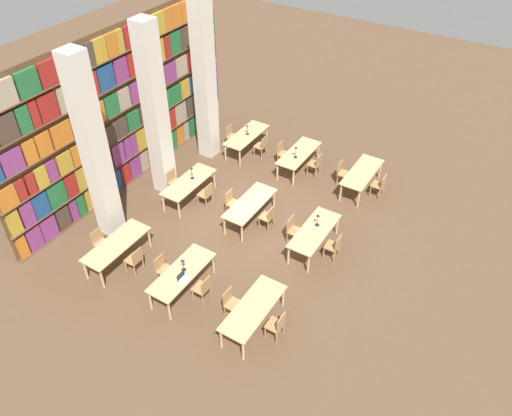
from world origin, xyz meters
TOP-DOWN VIEW (x-y plane):
  - ground_plane at (0.00, 0.00)m, footprint 40.00×40.00m
  - bookshelf_bank at (0.02, 4.96)m, footprint 10.46×0.35m
  - pillar_left at (-2.66, 3.56)m, footprint 0.60×0.60m
  - pillar_center at (0.00, 3.56)m, footprint 0.60×0.60m
  - pillar_right at (2.66, 3.56)m, footprint 0.60×0.60m
  - reading_table_0 at (-3.50, -2.32)m, footprint 2.16×0.82m
  - chair_0 at (-3.49, -3.02)m, footprint 0.42×0.40m
  - chair_1 at (-3.49, -1.63)m, footprint 0.42×0.40m
  - reading_table_1 at (-0.04, -2.34)m, footprint 2.16×0.82m
  - chair_2 at (-0.08, -3.03)m, footprint 0.42×0.40m
  - chair_3 at (-0.08, -1.65)m, footprint 0.42×0.40m
  - desk_lamp_0 at (0.20, -2.30)m, footprint 0.14×0.14m
  - reading_table_2 at (3.57, -2.39)m, footprint 2.16×0.82m
  - chair_4 at (3.54, -3.08)m, footprint 0.42×0.40m
  - chair_5 at (3.54, -1.69)m, footprint 0.42×0.40m
  - reading_table_3 at (-3.49, 0.01)m, footprint 2.16×0.82m
  - chair_6 at (-3.48, -0.68)m, footprint 0.42×0.40m
  - chair_7 at (-3.48, 0.70)m, footprint 0.42×0.40m
  - desk_lamp_1 at (-3.41, -0.00)m, footprint 0.14×0.14m
  - laptop at (-3.69, -0.21)m, footprint 0.32×0.22m
  - reading_table_4 at (0.05, 0.03)m, footprint 2.16×0.82m
  - chair_8 at (0.05, -0.67)m, footprint 0.42×0.40m
  - chair_9 at (0.05, 0.72)m, footprint 0.42×0.40m
  - reading_table_5 at (3.49, 0.06)m, footprint 2.16×0.82m
  - chair_10 at (3.52, -0.63)m, footprint 0.42×0.40m
  - chair_11 at (3.52, 0.76)m, footprint 0.42×0.40m
  - desk_lamp_2 at (3.12, 0.02)m, footprint 0.14×0.14m
  - reading_table_6 at (-3.61, 2.34)m, footprint 2.16×0.82m
  - chair_12 at (-3.63, 1.65)m, footprint 0.42×0.40m
  - chair_13 at (-3.63, 3.04)m, footprint 0.42×0.40m
  - reading_table_7 at (-0.07, 2.41)m, footprint 2.16×0.82m
  - chair_14 at (-0.04, 1.72)m, footprint 0.42×0.40m
  - chair_15 at (-0.04, 3.11)m, footprint 0.42×0.40m
  - desk_lamp_3 at (0.14, 2.41)m, footprint 0.14×0.14m
  - reading_table_8 at (3.54, 2.38)m, footprint 2.16×0.82m
  - chair_16 at (3.53, 1.69)m, footprint 0.42×0.40m
  - chair_17 at (3.53, 3.08)m, footprint 0.42×0.40m
  - desk_lamp_4 at (3.56, 2.36)m, footprint 0.14×0.14m

SIDE VIEW (x-z plane):
  - ground_plane at x=0.00m, z-range 0.00..0.00m
  - chair_0 at x=-3.49m, z-range 0.04..0.92m
  - chair_1 at x=-3.49m, z-range 0.04..0.92m
  - chair_2 at x=-0.08m, z-range 0.04..0.92m
  - chair_3 at x=-0.08m, z-range 0.04..0.92m
  - chair_4 at x=3.54m, z-range 0.04..0.92m
  - chair_5 at x=3.54m, z-range 0.04..0.92m
  - chair_6 at x=-3.48m, z-range 0.04..0.92m
  - chair_7 at x=-3.48m, z-range 0.04..0.92m
  - chair_8 at x=0.05m, z-range 0.04..0.92m
  - chair_9 at x=0.05m, z-range 0.04..0.92m
  - chair_10 at x=3.52m, z-range 0.04..0.92m
  - chair_11 at x=3.52m, z-range 0.04..0.92m
  - chair_12 at x=-3.63m, z-range 0.04..0.92m
  - chair_13 at x=-3.63m, z-range 0.04..0.92m
  - chair_14 at x=-0.04m, z-range 0.04..0.92m
  - chair_15 at x=-0.04m, z-range 0.04..0.92m
  - chair_16 at x=3.53m, z-range 0.04..0.92m
  - chair_17 at x=3.53m, z-range 0.04..0.92m
  - reading_table_0 at x=-3.50m, z-range 0.29..1.04m
  - reading_table_1 at x=-0.04m, z-range 0.29..1.04m
  - reading_table_2 at x=3.57m, z-range 0.29..1.04m
  - reading_table_3 at x=-3.49m, z-range 0.29..1.04m
  - reading_table_4 at x=0.05m, z-range 0.29..1.04m
  - reading_table_5 at x=3.49m, z-range 0.29..1.04m
  - reading_table_6 at x=-3.61m, z-range 0.29..1.04m
  - reading_table_7 at x=-0.07m, z-range 0.29..1.04m
  - reading_table_8 at x=3.54m, z-range 0.29..1.04m
  - laptop at x=-3.69m, z-range 0.68..0.89m
  - desk_lamp_1 at x=-3.41m, z-range 0.82..1.22m
  - desk_lamp_4 at x=3.56m, z-range 0.82..1.24m
  - desk_lamp_0 at x=0.20m, z-range 0.82..1.25m
  - desk_lamp_3 at x=0.14m, z-range 0.83..1.29m
  - desk_lamp_2 at x=3.12m, z-range 0.83..1.29m
  - bookshelf_bank at x=0.02m, z-range -0.08..5.42m
  - pillar_left at x=-2.66m, z-range 0.00..6.00m
  - pillar_center at x=0.00m, z-range 0.00..6.00m
  - pillar_right at x=2.66m, z-range 0.00..6.00m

